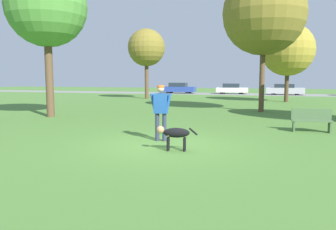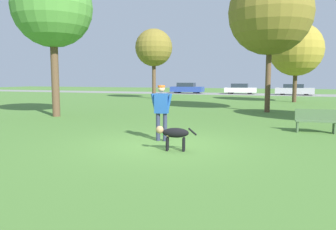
{
  "view_description": "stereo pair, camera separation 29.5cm",
  "coord_description": "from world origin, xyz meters",
  "px_view_note": "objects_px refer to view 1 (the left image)",
  "views": [
    {
      "loc": [
        3.12,
        -9.05,
        1.95
      ],
      "look_at": [
        0.19,
        -0.05,
        0.9
      ],
      "focal_mm": 35.0,
      "sensor_mm": 36.0,
      "label": 1
    },
    {
      "loc": [
        3.39,
        -8.96,
        1.95
      ],
      "look_at": [
        0.19,
        -0.05,
        0.9
      ],
      "focal_mm": 35.0,
      "sensor_mm": 36.0,
      "label": 2
    }
  ],
  "objects_px": {
    "park_bench": "(311,120)",
    "person": "(161,108)",
    "tree_far_right": "(288,50)",
    "parked_car_silver": "(285,90)",
    "frisbee": "(163,134)",
    "tree_far_left": "(146,48)",
    "parked_car_blue": "(179,88)",
    "parked_car_white": "(232,89)",
    "tree_near_left": "(47,7)",
    "dog": "(174,134)",
    "tree_mid_center": "(264,14)"
  },
  "relations": [
    {
      "from": "tree_far_left",
      "to": "parked_car_blue",
      "type": "distance_m",
      "value": 13.21
    },
    {
      "from": "parked_car_white",
      "to": "park_bench",
      "type": "xyz_separation_m",
      "value": [
        6.59,
        -30.02,
        -0.21
      ]
    },
    {
      "from": "tree_far_right",
      "to": "tree_mid_center",
      "type": "xyz_separation_m",
      "value": [
        -1.69,
        -9.48,
        1.32
      ]
    },
    {
      "from": "tree_near_left",
      "to": "parked_car_blue",
      "type": "height_order",
      "value": "tree_near_left"
    },
    {
      "from": "tree_far_right",
      "to": "parked_car_silver",
      "type": "distance_m",
      "value": 13.39
    },
    {
      "from": "tree_far_right",
      "to": "parked_car_white",
      "type": "relative_size",
      "value": 1.61
    },
    {
      "from": "parked_car_blue",
      "to": "park_bench",
      "type": "xyz_separation_m",
      "value": [
        13.71,
        -29.82,
        -0.25
      ]
    },
    {
      "from": "frisbee",
      "to": "park_bench",
      "type": "xyz_separation_m",
      "value": [
        5.01,
        2.3,
        0.44
      ]
    },
    {
      "from": "tree_near_left",
      "to": "parked_car_blue",
      "type": "relative_size",
      "value": 1.7
    },
    {
      "from": "tree_far_right",
      "to": "parked_car_blue",
      "type": "distance_m",
      "value": 19.16
    },
    {
      "from": "parked_car_blue",
      "to": "park_bench",
      "type": "height_order",
      "value": "parked_car_blue"
    },
    {
      "from": "person",
      "to": "tree_mid_center",
      "type": "xyz_separation_m",
      "value": [
        2.64,
        10.52,
        4.64
      ]
    },
    {
      "from": "tree_far_right",
      "to": "parked_car_silver",
      "type": "height_order",
      "value": "tree_far_right"
    },
    {
      "from": "person",
      "to": "tree_mid_center",
      "type": "bearing_deg",
      "value": 70.3
    },
    {
      "from": "dog",
      "to": "parked_car_silver",
      "type": "distance_m",
      "value": 34.3
    },
    {
      "from": "person",
      "to": "tree_far_right",
      "type": "xyz_separation_m",
      "value": [
        4.34,
        20.0,
        3.32
      ]
    },
    {
      "from": "parked_car_white",
      "to": "park_bench",
      "type": "relative_size",
      "value": 2.86
    },
    {
      "from": "person",
      "to": "tree_near_left",
      "type": "relative_size",
      "value": 0.23
    },
    {
      "from": "dog",
      "to": "parked_car_blue",
      "type": "height_order",
      "value": "parked_car_blue"
    },
    {
      "from": "frisbee",
      "to": "park_bench",
      "type": "height_order",
      "value": "park_bench"
    },
    {
      "from": "tree_far_right",
      "to": "frisbee",
      "type": "bearing_deg",
      "value": -103.83
    },
    {
      "from": "person",
      "to": "dog",
      "type": "distance_m",
      "value": 1.58
    },
    {
      "from": "frisbee",
      "to": "parked_car_white",
      "type": "xyz_separation_m",
      "value": [
        -1.59,
        32.32,
        0.66
      ]
    },
    {
      "from": "person",
      "to": "tree_near_left",
      "type": "distance_m",
      "value": 9.89
    },
    {
      "from": "dog",
      "to": "frisbee",
      "type": "relative_size",
      "value": 5.25
    },
    {
      "from": "tree_far_right",
      "to": "parked_car_white",
      "type": "bearing_deg",
      "value": 114.85
    },
    {
      "from": "parked_car_white",
      "to": "parked_car_silver",
      "type": "relative_size",
      "value": 0.91
    },
    {
      "from": "person",
      "to": "tree_far_right",
      "type": "distance_m",
      "value": 20.73
    },
    {
      "from": "person",
      "to": "frisbee",
      "type": "distance_m",
      "value": 1.56
    },
    {
      "from": "tree_near_left",
      "to": "park_bench",
      "type": "relative_size",
      "value": 5.29
    },
    {
      "from": "tree_far_right",
      "to": "tree_far_left",
      "type": "bearing_deg",
      "value": 176.66
    },
    {
      "from": "park_bench",
      "to": "person",
      "type": "bearing_deg",
      "value": -148.02
    },
    {
      "from": "person",
      "to": "tree_far_left",
      "type": "relative_size",
      "value": 0.26
    },
    {
      "from": "frisbee",
      "to": "tree_near_left",
      "type": "relative_size",
      "value": 0.03
    },
    {
      "from": "parked_car_blue",
      "to": "parked_car_white",
      "type": "distance_m",
      "value": 7.11
    },
    {
      "from": "dog",
      "to": "frisbee",
      "type": "xyz_separation_m",
      "value": [
        -1.12,
        2.36,
        -0.46
      ]
    },
    {
      "from": "park_bench",
      "to": "tree_near_left",
      "type": "bearing_deg",
      "value": 170.94
    },
    {
      "from": "frisbee",
      "to": "tree_mid_center",
      "type": "relative_size",
      "value": 0.03
    },
    {
      "from": "parked_car_white",
      "to": "parked_car_silver",
      "type": "bearing_deg",
      "value": -7.73
    },
    {
      "from": "tree_mid_center",
      "to": "parked_car_silver",
      "type": "distance_m",
      "value": 22.99
    },
    {
      "from": "parked_car_silver",
      "to": "parked_car_blue",
      "type": "bearing_deg",
      "value": -179.32
    },
    {
      "from": "tree_mid_center",
      "to": "frisbee",
      "type": "bearing_deg",
      "value": -107.45
    },
    {
      "from": "tree_mid_center",
      "to": "park_bench",
      "type": "relative_size",
      "value": 5.67
    },
    {
      "from": "tree_far_left",
      "to": "parked_car_white",
      "type": "bearing_deg",
      "value": 61.68
    },
    {
      "from": "tree_far_right",
      "to": "parked_car_silver",
      "type": "xyz_separation_m",
      "value": [
        0.27,
        12.86,
        -3.71
      ]
    },
    {
      "from": "tree_far_left",
      "to": "parked_car_silver",
      "type": "bearing_deg",
      "value": 42.2
    },
    {
      "from": "tree_near_left",
      "to": "park_bench",
      "type": "xyz_separation_m",
      "value": [
        12.3,
        -1.06,
        -5.06
      ]
    },
    {
      "from": "parked_car_white",
      "to": "tree_far_right",
      "type": "bearing_deg",
      "value": -67.67
    },
    {
      "from": "person",
      "to": "park_bench",
      "type": "relative_size",
      "value": 1.23
    },
    {
      "from": "frisbee",
      "to": "parked_car_silver",
      "type": "relative_size",
      "value": 0.05
    }
  ]
}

